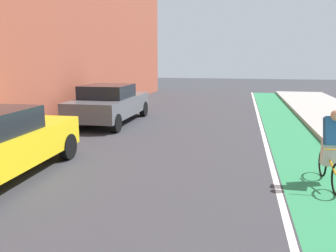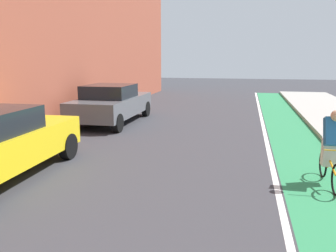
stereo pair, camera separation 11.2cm
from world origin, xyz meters
name	(u,v)px [view 1 (the left image)]	position (x,y,z in m)	size (l,w,h in m)	color
ground_plane	(163,162)	(0.00, 12.68, 0.00)	(73.40, 73.40, 0.00)	#38383D
bike_lane_paint	(300,150)	(3.53, 14.68, 0.00)	(1.60, 33.36, 0.00)	#2D8451
lane_divider_stripe	(267,148)	(2.63, 14.68, 0.00)	(0.12, 33.36, 0.00)	white
parked_sedan_gray	(109,103)	(-3.28, 17.52, 0.79)	(2.01, 4.65, 1.53)	#595B60
cyclist_trailing	(331,147)	(3.65, 11.87, 0.80)	(0.48, 1.65, 1.58)	black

